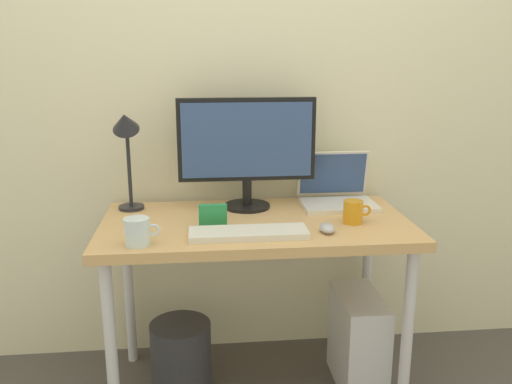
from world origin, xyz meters
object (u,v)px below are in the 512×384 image
coffee_mug (353,212)px  computer_tower (358,341)px  desk_lamp (126,138)px  glass_cup (137,232)px  laptop (336,192)px  desk (256,238)px  monitor (247,146)px  photo_frame (213,215)px  wastebasket (181,355)px  mouse (327,228)px  keyboard (248,233)px

coffee_mug → computer_tower: coffee_mug is taller
desk_lamp → glass_cup: bearing=-79.9°
laptop → glass_cup: (-0.83, -0.44, -0.01)m
desk → desk_lamp: bearing=159.8°
glass_cup → computer_tower: 1.09m
laptop → computer_tower: laptop is taller
monitor → photo_frame: 0.37m
desk → coffee_mug: (0.38, -0.07, 0.12)m
monitor → glass_cup: monitor is taller
glass_cup → photo_frame: size_ratio=1.14×
desk → coffee_mug: 0.41m
wastebasket → glass_cup: bearing=-114.7°
glass_cup → desk: bearing=28.1°
desk → glass_cup: bearing=-151.9°
desk_lamp → computer_tower: size_ratio=1.07×
monitor → desk_lamp: 0.50m
mouse → laptop: bearing=71.3°
desk_lamp → mouse: (0.77, -0.36, -0.30)m
mouse → desk_lamp: bearing=154.8°
desk_lamp → photo_frame: 0.51m
monitor → wastebasket: monitor is taller
computer_tower → wastebasket: (-0.76, 0.06, -0.06)m
desk_lamp → coffee_mug: bearing=-16.1°
laptop → coffee_mug: 0.28m
wastebasket → keyboard: bearing=-37.5°
desk_lamp → mouse: desk_lamp is taller
desk_lamp → coffee_mug: (0.90, -0.26, -0.27)m
desk → mouse: 0.32m
wastebasket → mouse: bearing=-19.2°
desk → glass_cup: size_ratio=9.94×
coffee_mug → monitor: bearing=147.1°
monitor → glass_cup: (-0.43, -0.43, -0.22)m
desk → coffee_mug: size_ratio=11.04×
keyboard → glass_cup: bearing=-172.2°
desk → computer_tower: 0.65m
mouse → glass_cup: (-0.70, -0.07, 0.03)m
monitor → mouse: size_ratio=6.53×
desk → mouse: bearing=-34.3°
monitor → keyboard: (-0.03, -0.37, -0.26)m
glass_cup → wastebasket: bearing=65.3°
monitor → keyboard: bearing=-94.2°
keyboard → coffee_mug: coffee_mug is taller
keyboard → coffee_mug: bearing=15.0°
mouse → coffee_mug: 0.17m
computer_tower → keyboard: bearing=-162.7°
mouse → wastebasket: mouse is taller
desk → keyboard: bearing=-104.4°
keyboard → mouse: (0.30, 0.01, 0.01)m
desk_lamp → photo_frame: desk_lamp is taller
photo_frame → computer_tower: photo_frame is taller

